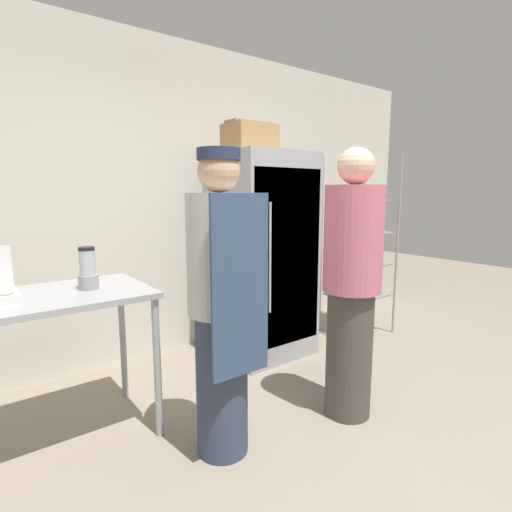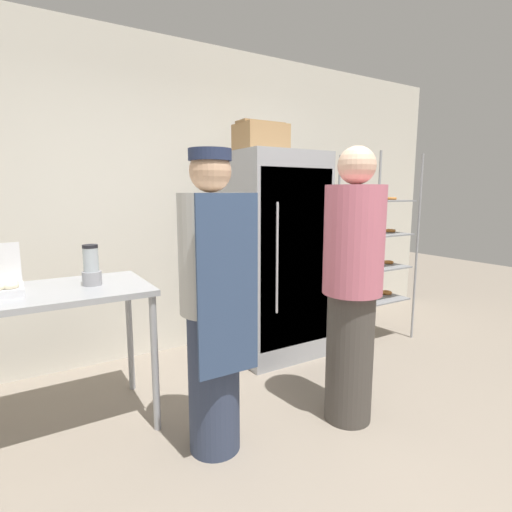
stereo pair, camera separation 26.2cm
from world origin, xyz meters
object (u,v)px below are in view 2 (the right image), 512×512
(refrigerator, at_px, (273,256))
(baking_rack, at_px, (376,249))
(cardboard_storage_box, at_px, (261,138))
(person_baker, at_px, (213,301))
(person_customer, at_px, (352,286))
(blender_pitcher, at_px, (91,267))

(refrigerator, distance_m, baking_rack, 1.15)
(cardboard_storage_box, xyz_separation_m, person_baker, (-0.97, -1.05, -1.06))
(refrigerator, bearing_deg, cardboard_storage_box, 165.49)
(cardboard_storage_box, bearing_deg, person_baker, -132.64)
(refrigerator, bearing_deg, person_customer, -99.52)
(cardboard_storage_box, height_order, person_customer, cardboard_storage_box)
(refrigerator, height_order, blender_pitcher, refrigerator)
(baking_rack, xyz_separation_m, person_customer, (-1.33, -1.00, -0.01))
(blender_pitcher, distance_m, person_customer, 1.63)
(baking_rack, relative_size, blender_pitcher, 7.24)
(refrigerator, xyz_separation_m, person_customer, (-0.20, -1.19, -0.02))
(refrigerator, distance_m, person_customer, 1.21)
(baking_rack, bearing_deg, person_customer, -143.04)
(cardboard_storage_box, relative_size, person_customer, 0.23)
(blender_pitcher, height_order, person_baker, person_baker)
(refrigerator, xyz_separation_m, person_baker, (-1.08, -1.02, -0.02))
(person_baker, bearing_deg, baking_rack, 20.57)
(blender_pitcher, bearing_deg, cardboard_storage_box, 14.49)
(blender_pitcher, relative_size, person_customer, 0.15)
(refrigerator, relative_size, person_baker, 1.07)
(baking_rack, distance_m, person_customer, 1.67)
(person_baker, height_order, person_customer, person_customer)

